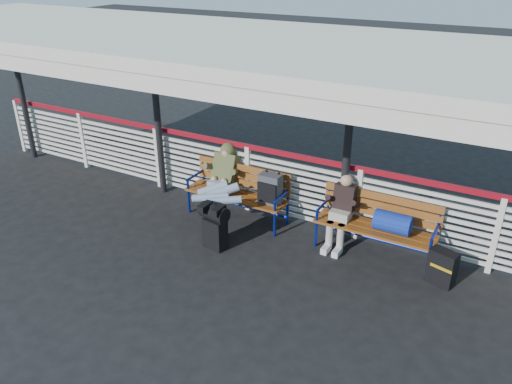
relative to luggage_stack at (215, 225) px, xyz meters
The scene contains 9 objects.
ground 0.70m from the luggage_stack, 109.77° to the right, with size 60.00×60.00×0.00m, color black.
fence 1.39m from the luggage_stack, 98.18° to the left, with size 12.08×0.08×1.24m.
canopy 2.66m from the luggage_stack, 121.02° to the left, with size 12.60×3.60×3.16m.
luggage_stack is the anchor object (origin of this frame).
bench_left 1.05m from the luggage_stack, 87.71° to the left, with size 1.80×0.56×0.97m.
bench_right 2.54m from the luggage_stack, 24.62° to the left, with size 1.80×0.56×0.92m.
traveler_man 0.81m from the luggage_stack, 116.70° to the left, with size 0.94×1.64×0.77m.
companion_person 1.95m from the luggage_stack, 31.83° to the left, with size 0.32×0.66×1.15m.
suitcase_side 3.34m from the luggage_stack, 12.91° to the left, with size 0.41×0.32×0.52m.
Camera 1 is at (4.01, -4.96, 4.18)m, focal length 35.00 mm.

